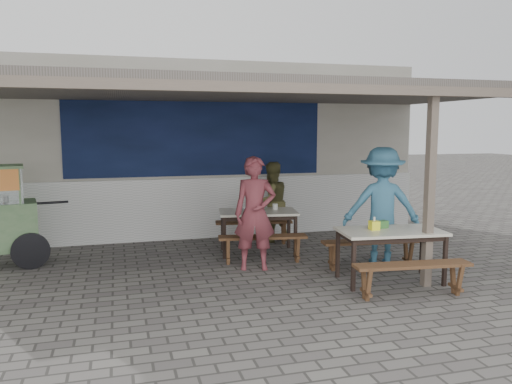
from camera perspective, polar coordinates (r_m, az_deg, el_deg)
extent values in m
plane|color=#615D57|center=(7.29, -1.13, -10.06)|extent=(60.00, 60.00, 0.00)
cube|color=#B9B3A6|center=(10.50, -6.10, 4.93)|extent=(9.00, 1.20, 3.50)
cube|color=silver|center=(9.99, -5.41, -1.81)|extent=(9.00, 0.10, 1.20)
cube|color=#111D4F|center=(9.85, -6.68, 6.51)|extent=(5.00, 0.03, 1.60)
cube|color=#5C544F|center=(7.96, -3.02, 11.42)|extent=(9.00, 4.20, 0.12)
cube|color=#6F6154|center=(5.97, 1.39, 11.85)|extent=(9.00, 0.12, 0.12)
cube|color=#6F6154|center=(7.18, 19.23, 0.28)|extent=(0.11, 0.11, 2.70)
cube|color=silver|center=(8.67, 0.22, -2.30)|extent=(1.43, 0.95, 0.04)
cube|color=black|center=(8.68, 0.22, -2.69)|extent=(1.32, 0.84, 0.06)
cube|color=black|center=(8.39, -3.64, -5.26)|extent=(0.05, 0.05, 0.71)
cube|color=black|center=(8.53, 4.53, -5.05)|extent=(0.05, 0.05, 0.71)
cube|color=black|center=(9.01, -3.85, -4.39)|extent=(0.05, 0.05, 0.71)
cube|color=black|center=(9.14, 3.76, -4.21)|extent=(0.05, 0.05, 0.71)
cube|color=brown|center=(8.09, 0.77, -5.16)|extent=(1.46, 0.50, 0.04)
cube|color=brown|center=(8.09, -3.23, -6.81)|extent=(0.09, 0.28, 0.41)
cube|color=brown|center=(8.23, 4.69, -6.58)|extent=(0.09, 0.28, 0.41)
cube|color=brown|center=(9.37, -0.25, -3.45)|extent=(1.46, 0.50, 0.04)
cube|color=brown|center=(9.37, -3.69, -4.87)|extent=(0.09, 0.28, 0.41)
cube|color=brown|center=(9.49, 3.15, -4.70)|extent=(0.09, 0.28, 0.41)
cube|color=silver|center=(7.31, 15.14, -4.36)|extent=(1.52, 0.92, 0.04)
cube|color=black|center=(7.32, 15.13, -4.82)|extent=(1.41, 0.80, 0.06)
cube|color=black|center=(6.86, 11.08, -8.24)|extent=(0.05, 0.05, 0.71)
cube|color=black|center=(7.42, 20.79, -7.40)|extent=(0.05, 0.05, 0.71)
cube|color=black|center=(7.44, 9.33, -6.96)|extent=(0.05, 0.05, 0.71)
cube|color=black|center=(7.96, 18.44, -6.30)|extent=(0.05, 0.05, 0.71)
cube|color=brown|center=(6.78, 17.47, -7.96)|extent=(1.57, 0.44, 0.04)
cube|color=brown|center=(6.60, 12.49, -10.27)|extent=(0.08, 0.28, 0.41)
cube|color=brown|center=(7.14, 21.91, -9.26)|extent=(0.08, 0.28, 0.41)
cube|color=brown|center=(7.98, 13.03, -5.53)|extent=(1.57, 0.44, 0.04)
cube|color=brown|center=(7.82, 8.74, -7.38)|extent=(0.08, 0.28, 0.41)
cube|color=brown|center=(8.29, 16.99, -6.78)|extent=(0.08, 0.28, 0.41)
cylinder|color=black|center=(8.52, -24.36, -6.18)|extent=(0.57, 0.15, 0.57)
cylinder|color=black|center=(8.79, -22.99, -1.17)|extent=(0.71, 0.16, 0.04)
imported|color=brown|center=(7.67, -0.12, -2.45)|extent=(0.72, 0.55, 1.75)
imported|color=brown|center=(9.59, 1.73, -1.13)|extent=(0.88, 0.76, 1.54)
imported|color=teal|center=(8.24, 14.17, -1.55)|extent=(1.39, 1.10, 1.88)
cube|color=#FDFD2A|center=(7.26, 13.36, -3.73)|extent=(0.13, 0.13, 0.13)
cube|color=#3C7A36|center=(7.41, 14.20, -3.60)|extent=(0.17, 0.13, 0.11)
cylinder|color=silver|center=(8.82, 2.20, -1.67)|extent=(0.09, 0.09, 0.10)
imported|color=white|center=(8.61, -0.87, -2.07)|extent=(0.23, 0.23, 0.05)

